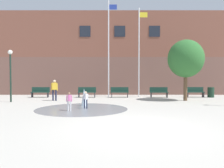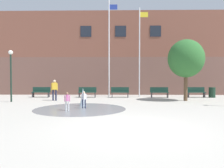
% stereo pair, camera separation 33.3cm
% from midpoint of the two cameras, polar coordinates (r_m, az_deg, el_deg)
% --- Properties ---
extents(ground_plane, '(100.00, 100.00, 0.00)m').
position_cam_midpoint_polar(ground_plane, '(8.02, 4.36, -11.14)').
color(ground_plane, '#B2ADA3').
extents(library_building, '(36.00, 6.05, 8.52)m').
position_cam_midpoint_polar(library_building, '(25.25, 1.28, 7.40)').
color(library_building, brown).
rests_on(library_building, ground).
extents(splash_fountain, '(5.18, 5.18, 1.11)m').
position_cam_midpoint_polar(splash_fountain, '(13.04, -8.47, -5.07)').
color(splash_fountain, gray).
rests_on(splash_fountain, ground).
extents(park_bench_left_of_flagpoles, '(1.60, 0.44, 0.91)m').
position_cam_midpoint_polar(park_bench_left_of_flagpoles, '(20.44, -18.79, -1.99)').
color(park_bench_left_of_flagpoles, '#28282D').
rests_on(park_bench_left_of_flagpoles, ground).
extents(park_bench_under_left_flagpole, '(1.60, 0.44, 0.91)m').
position_cam_midpoint_polar(park_bench_under_left_flagpole, '(19.46, -7.19, -2.09)').
color(park_bench_under_left_flagpole, '#28282D').
rests_on(park_bench_under_left_flagpole, ground).
extents(park_bench_center, '(1.60, 0.44, 0.91)m').
position_cam_midpoint_polar(park_bench_center, '(19.34, 1.38, -2.10)').
color(park_bench_center, '#28282D').
rests_on(park_bench_center, ground).
extents(park_bench_under_right_flagpole, '(1.60, 0.44, 0.91)m').
position_cam_midpoint_polar(park_bench_under_right_flagpole, '(19.68, 11.55, -2.07)').
color(park_bench_under_right_flagpole, '#28282D').
rests_on(park_bench_under_right_flagpole, ground).
extents(park_bench_far_right, '(1.60, 0.44, 0.91)m').
position_cam_midpoint_polar(park_bench_far_right, '(20.75, 20.29, -1.95)').
color(park_bench_far_right, '#28282D').
rests_on(park_bench_far_right, ground).
extents(child_with_pink_shirt, '(0.31, 0.24, 0.99)m').
position_cam_midpoint_polar(child_with_pink_shirt, '(11.93, -12.04, -4.09)').
color(child_with_pink_shirt, silver).
rests_on(child_with_pink_shirt, ground).
extents(child_running, '(0.31, 0.24, 0.99)m').
position_cam_midpoint_polar(child_running, '(12.59, -7.80, -3.76)').
color(child_running, '#1E233D').
rests_on(child_running, ground).
extents(adult_watching, '(0.50, 0.30, 1.59)m').
position_cam_midpoint_polar(adult_watching, '(17.22, -15.48, -1.13)').
color(adult_watching, '#1E233D').
rests_on(adult_watching, ground).
extents(flagpole_left, '(0.80, 0.10, 8.73)m').
position_cam_midpoint_polar(flagpole_left, '(20.03, -1.43, 9.90)').
color(flagpole_left, silver).
rests_on(flagpole_left, ground).
extents(flagpole_right, '(0.80, 0.10, 8.04)m').
position_cam_midpoint_polar(flagpole_right, '(20.11, 6.53, 8.85)').
color(flagpole_right, silver).
rests_on(flagpole_right, ground).
extents(lamp_post_left_lane, '(0.32, 0.32, 3.74)m').
position_cam_midpoint_polar(lamp_post_left_lane, '(17.37, -25.63, 3.81)').
color(lamp_post_left_lane, '#192D23').
rests_on(lamp_post_left_lane, ground).
extents(trash_can, '(0.56, 0.56, 0.90)m').
position_cam_midpoint_polar(trash_can, '(21.23, 23.87, -1.99)').
color(trash_can, '#193323').
rests_on(trash_can, ground).
extents(street_tree_near_building, '(2.70, 2.70, 4.64)m').
position_cam_midpoint_polar(street_tree_near_building, '(17.56, 18.06, 6.28)').
color(street_tree_near_building, brown).
rests_on(street_tree_near_building, ground).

